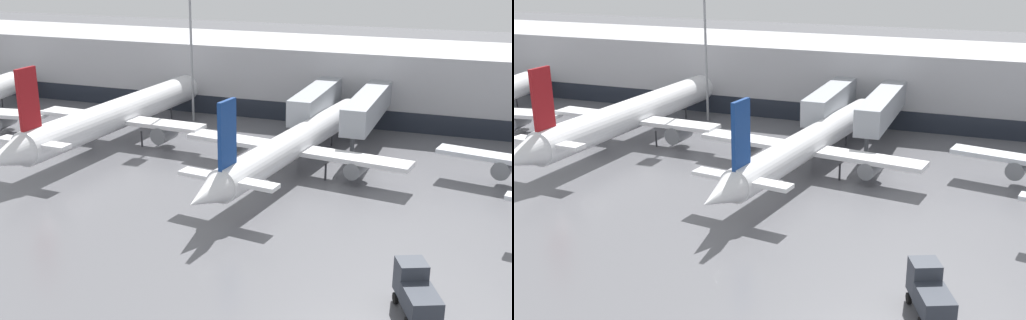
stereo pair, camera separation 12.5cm
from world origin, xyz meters
The scene contains 4 objects.
terminal_building centered at (0.27, 61.80, 4.50)m, with size 160.00×31.87×9.00m.
parked_jet_1 centered at (11.63, 35.50, 2.87)m, with size 23.37×36.06×9.74m.
parked_jet_5 centered at (-9.84, 38.87, 3.22)m, with size 20.81×40.48×10.68m.
service_truck_0 centered at (26.10, 13.50, 1.53)m, with size 3.42×4.80×2.89m.
Camera 1 is at (28.93, -21.52, 20.94)m, focal length 45.00 mm.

